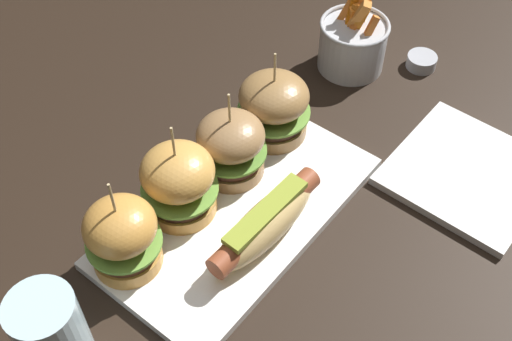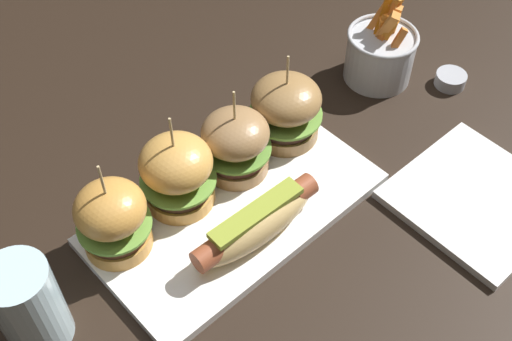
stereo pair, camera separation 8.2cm
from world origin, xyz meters
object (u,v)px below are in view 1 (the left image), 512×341
object	(u,v)px
hot_dog	(266,222)
slider_center_right	(231,146)
slider_far_left	(122,236)
platter_main	(238,211)
slider_far_right	(274,106)
slider_center_left	(179,182)
water_glass	(53,336)
fries_bucket	(353,42)
sauce_ramekin	(422,61)
side_plate	(467,173)

from	to	relation	value
hot_dog	slider_center_right	xyz separation A→B (m)	(0.06, 0.10, 0.02)
slider_far_left	hot_dog	bearing A→B (deg)	-39.31
platter_main	hot_dog	world-z (taller)	hot_dog
slider_far_right	slider_center_left	bearing A→B (deg)	177.44
slider_center_left	water_glass	distance (m)	0.23
slider_center_left	fries_bucket	xyz separation A→B (m)	(0.39, -0.01, -0.02)
hot_dog	slider_center_left	bearing A→B (deg)	105.73
hot_dog	water_glass	size ratio (longest dim) A/B	1.48
slider_center_left	sauce_ramekin	distance (m)	0.47
platter_main	fries_bucket	xyz separation A→B (m)	(0.34, 0.05, 0.04)
slider_center_left	side_plate	size ratio (longest dim) A/B	0.75
slider_far_left	fries_bucket	size ratio (longest dim) A/B	1.03
slider_far_left	side_plate	distance (m)	0.47
slider_far_right	side_plate	world-z (taller)	slider_far_right
slider_center_right	fries_bucket	distance (m)	0.30
water_glass	sauce_ramekin	bearing A→B (deg)	-5.01
fries_bucket	side_plate	xyz separation A→B (m)	(-0.10, -0.25, -0.04)
hot_dog	slider_center_left	size ratio (longest dim) A/B	1.26
sauce_ramekin	side_plate	bearing A→B (deg)	-135.38
slider_center_right	side_plate	bearing A→B (deg)	-51.47
slider_far_left	water_glass	bearing A→B (deg)	-165.84
slider_center_left	slider_center_right	distance (m)	0.09
platter_main	fries_bucket	distance (m)	0.35
slider_far_left	slider_center_left	bearing A→B (deg)	2.49
slider_far_right	slider_center_right	bearing A→B (deg)	-179.55
slider_far_left	sauce_ramekin	distance (m)	0.56
slider_far_right	platter_main	bearing A→B (deg)	-160.50
platter_main	slider_center_left	distance (m)	0.09
platter_main	slider_center_right	distance (m)	0.09
hot_dog	slider_center_right	bearing A→B (deg)	60.57
fries_bucket	water_glass	size ratio (longest dim) A/B	1.13
slider_far_left	water_glass	distance (m)	0.13
slider_center_left	slider_far_right	bearing A→B (deg)	-2.56
slider_center_left	sauce_ramekin	xyz separation A→B (m)	(0.45, -0.10, -0.05)
slider_center_left	fries_bucket	bearing A→B (deg)	-0.95
platter_main	slider_far_left	distance (m)	0.16
slider_center_left	water_glass	xyz separation A→B (m)	(-0.23, -0.04, -0.00)
platter_main	slider_far_right	distance (m)	0.16
platter_main	slider_center_right	bearing A→B (deg)	46.47
sauce_ramekin	water_glass	distance (m)	0.69
slider_center_right	water_glass	bearing A→B (deg)	-174.91
slider_center_right	slider_far_right	world-z (taller)	slider_far_right
hot_dog	platter_main	bearing A→B (deg)	77.45
fries_bucket	side_plate	size ratio (longest dim) A/B	0.72
slider_far_left	water_glass	xyz separation A→B (m)	(-0.13, -0.03, -0.00)
slider_far_right	hot_dog	bearing A→B (deg)	-145.49
slider_far_left	slider_far_right	size ratio (longest dim) A/B	1.03
slider_center_left	sauce_ramekin	bearing A→B (deg)	-12.07
platter_main	water_glass	xyz separation A→B (m)	(-0.27, 0.02, 0.05)
slider_center_left	hot_dog	bearing A→B (deg)	-74.27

